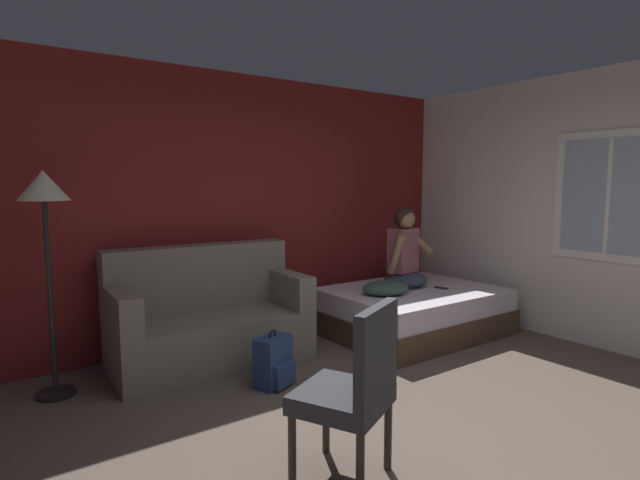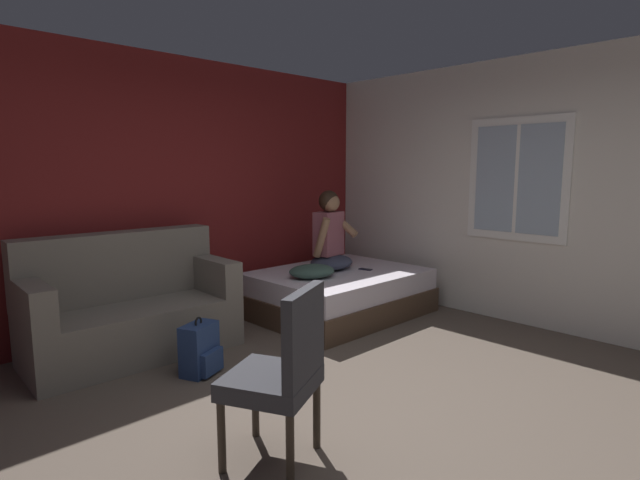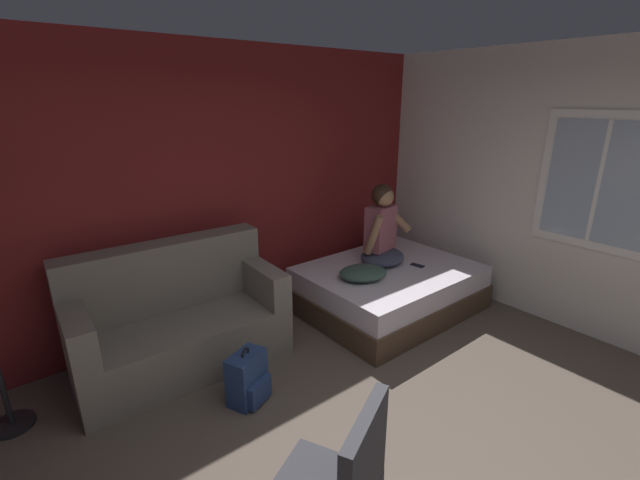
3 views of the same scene
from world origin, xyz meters
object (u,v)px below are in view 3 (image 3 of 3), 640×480
(couch, at_px, (179,321))
(throw_pillow, at_px, (363,273))
(bed, at_px, (389,288))
(cell_phone, at_px, (417,265))
(person_seated, at_px, (382,232))
(backpack, at_px, (248,379))

(couch, relative_size, throw_pillow, 3.60)
(bed, bearing_deg, throw_pillow, -174.09)
(couch, relative_size, cell_phone, 12.01)
(bed, xyz_separation_m, person_seated, (0.01, 0.14, 0.60))
(bed, height_order, backpack, bed)
(bed, xyz_separation_m, throw_pillow, (-0.45, -0.05, 0.31))
(backpack, xyz_separation_m, cell_phone, (2.22, 0.22, 0.29))
(backpack, xyz_separation_m, throw_pillow, (1.50, 0.33, 0.36))
(person_seated, distance_m, backpack, 2.13)
(person_seated, height_order, cell_phone, person_seated)
(backpack, bearing_deg, cell_phone, 5.67)
(person_seated, xyz_separation_m, throw_pillow, (-0.45, -0.19, -0.29))
(couch, bearing_deg, cell_phone, -14.03)
(backpack, bearing_deg, couch, 103.35)
(person_seated, distance_m, cell_phone, 0.53)
(person_seated, bearing_deg, bed, -92.92)
(backpack, bearing_deg, throw_pillow, 12.39)
(throw_pillow, xyz_separation_m, cell_phone, (0.71, -0.11, -0.07))
(bed, bearing_deg, backpack, -169.08)
(bed, distance_m, cell_phone, 0.40)
(couch, distance_m, person_seated, 2.22)
(bed, relative_size, person_seated, 2.06)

